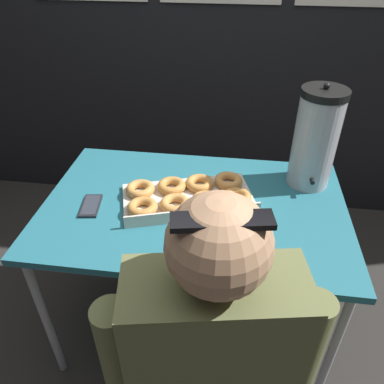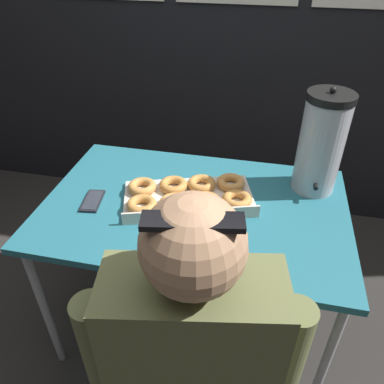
# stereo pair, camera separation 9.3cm
# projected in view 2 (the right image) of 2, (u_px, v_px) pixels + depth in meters

# --- Properties ---
(ground_plane) EXTENTS (12.00, 12.00, 0.00)m
(ground_plane) POSITION_uv_depth(u_px,v_px,m) (194.00, 318.00, 1.88)
(ground_plane) COLOR #2D2B28
(folding_table) EXTENTS (1.18, 0.76, 0.72)m
(folding_table) POSITION_uv_depth(u_px,v_px,m) (194.00, 215.00, 1.49)
(folding_table) COLOR #236675
(folding_table) RESTS_ON ground
(donut_box) EXTENTS (0.56, 0.40, 0.05)m
(donut_box) POSITION_uv_depth(u_px,v_px,m) (189.00, 195.00, 1.47)
(donut_box) COLOR beige
(donut_box) RESTS_ON folding_table
(coffee_urn) EXTENTS (0.18, 0.20, 0.43)m
(coffee_urn) POSITION_uv_depth(u_px,v_px,m) (321.00, 144.00, 1.44)
(coffee_urn) COLOR #B7B7BC
(coffee_urn) RESTS_ON folding_table
(cell_phone) EXTENTS (0.09, 0.15, 0.01)m
(cell_phone) POSITION_uv_depth(u_px,v_px,m) (93.00, 201.00, 1.47)
(cell_phone) COLOR black
(cell_phone) RESTS_ON folding_table
(person_seated) EXTENTS (0.56, 0.29, 1.21)m
(person_seated) POSITION_uv_depth(u_px,v_px,m) (193.00, 383.00, 1.03)
(person_seated) COLOR #33332D
(person_seated) RESTS_ON ground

